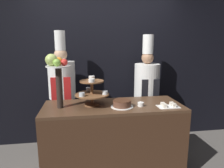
{
  "coord_description": "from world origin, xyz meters",
  "views": [
    {
      "loc": [
        -0.38,
        -2.06,
        1.7
      ],
      "look_at": [
        0.0,
        0.44,
        1.19
      ],
      "focal_mm": 32.0,
      "sensor_mm": 36.0,
      "label": 1
    }
  ],
  "objects_px": {
    "cake_round": "(122,104)",
    "chef_left": "(62,91)",
    "cake_square_tray": "(168,106)",
    "chef_center_left": "(147,90)",
    "cup_white": "(141,104)",
    "tiered_stand": "(92,91)",
    "fruit_pedestal": "(57,70)"
  },
  "relations": [
    {
      "from": "cup_white",
      "to": "chef_center_left",
      "type": "relative_size",
      "value": 0.04
    },
    {
      "from": "cake_round",
      "to": "fruit_pedestal",
      "type": "bearing_deg",
      "value": 173.87
    },
    {
      "from": "cup_white",
      "to": "cake_square_tray",
      "type": "bearing_deg",
      "value": -13.38
    },
    {
      "from": "cake_round",
      "to": "cake_square_tray",
      "type": "height_order",
      "value": "cake_round"
    },
    {
      "from": "tiered_stand",
      "to": "cake_square_tray",
      "type": "bearing_deg",
      "value": -12.82
    },
    {
      "from": "cake_round",
      "to": "chef_center_left",
      "type": "xyz_separation_m",
      "value": [
        0.56,
        0.74,
        -0.02
      ]
    },
    {
      "from": "fruit_pedestal",
      "to": "chef_center_left",
      "type": "relative_size",
      "value": 0.35
    },
    {
      "from": "cake_square_tray",
      "to": "chef_center_left",
      "type": "bearing_deg",
      "value": 90.17
    },
    {
      "from": "cake_round",
      "to": "chef_center_left",
      "type": "relative_size",
      "value": 0.15
    },
    {
      "from": "tiered_stand",
      "to": "chef_left",
      "type": "height_order",
      "value": "chef_left"
    },
    {
      "from": "cup_white",
      "to": "chef_left",
      "type": "bearing_deg",
      "value": 143.37
    },
    {
      "from": "fruit_pedestal",
      "to": "chef_left",
      "type": "bearing_deg",
      "value": 91.12
    },
    {
      "from": "tiered_stand",
      "to": "chef_center_left",
      "type": "relative_size",
      "value": 0.23
    },
    {
      "from": "cake_round",
      "to": "chef_left",
      "type": "height_order",
      "value": "chef_left"
    },
    {
      "from": "tiered_stand",
      "to": "chef_center_left",
      "type": "xyz_separation_m",
      "value": [
        0.92,
        0.62,
        -0.16
      ]
    },
    {
      "from": "chef_left",
      "to": "chef_center_left",
      "type": "height_order",
      "value": "chef_left"
    },
    {
      "from": "tiered_stand",
      "to": "fruit_pedestal",
      "type": "height_order",
      "value": "fruit_pedestal"
    },
    {
      "from": "tiered_stand",
      "to": "cake_round",
      "type": "distance_m",
      "value": 0.4
    },
    {
      "from": "chef_center_left",
      "to": "chef_left",
      "type": "bearing_deg",
      "value": 180.0
    },
    {
      "from": "cup_white",
      "to": "chef_left",
      "type": "relative_size",
      "value": 0.04
    },
    {
      "from": "chef_left",
      "to": "tiered_stand",
      "type": "bearing_deg",
      "value": -56.03
    },
    {
      "from": "cake_round",
      "to": "chef_left",
      "type": "distance_m",
      "value": 1.07
    },
    {
      "from": "chef_left",
      "to": "chef_center_left",
      "type": "relative_size",
      "value": 1.03
    },
    {
      "from": "cup_white",
      "to": "cake_square_tray",
      "type": "height_order",
      "value": "same"
    },
    {
      "from": "chef_center_left",
      "to": "fruit_pedestal",
      "type": "bearing_deg",
      "value": -153.38
    },
    {
      "from": "fruit_pedestal",
      "to": "chef_center_left",
      "type": "bearing_deg",
      "value": 26.62
    },
    {
      "from": "tiered_stand",
      "to": "cake_square_tray",
      "type": "xyz_separation_m",
      "value": [
        0.92,
        -0.21,
        -0.17
      ]
    },
    {
      "from": "cake_square_tray",
      "to": "chef_center_left",
      "type": "relative_size",
      "value": 0.14
    },
    {
      "from": "cake_square_tray",
      "to": "chef_center_left",
      "type": "xyz_separation_m",
      "value": [
        -0.0,
        0.83,
        0.01
      ]
    },
    {
      "from": "chef_left",
      "to": "chef_center_left",
      "type": "bearing_deg",
      "value": -0.0
    },
    {
      "from": "cup_white",
      "to": "chef_left",
      "type": "distance_m",
      "value": 1.26
    },
    {
      "from": "cup_white",
      "to": "chef_center_left",
      "type": "distance_m",
      "value": 0.82
    }
  ]
}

